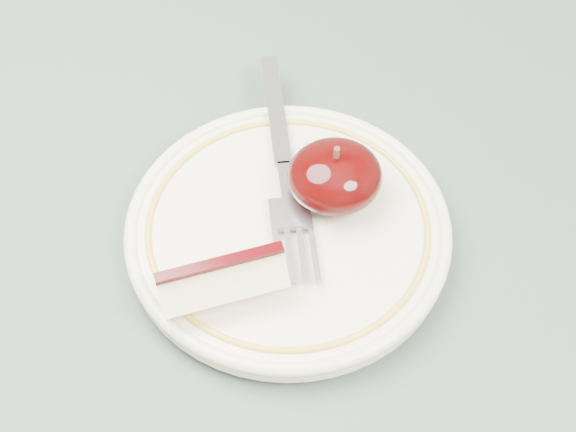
{
  "coord_description": "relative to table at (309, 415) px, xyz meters",
  "views": [
    {
      "loc": [
        -0.04,
        -0.22,
        1.2
      ],
      "look_at": [
        -0.0,
        0.09,
        0.78
      ],
      "focal_mm": 50.0,
      "sensor_mm": 36.0,
      "label": 1
    }
  ],
  "objects": [
    {
      "name": "apple_half",
      "position": [
        0.03,
        0.11,
        0.12
      ],
      "size": [
        0.06,
        0.06,
        0.05
      ],
      "color": "black",
      "rests_on": "plate"
    },
    {
      "name": "table",
      "position": [
        0.0,
        0.0,
        0.0
      ],
      "size": [
        0.9,
        0.9,
        0.75
      ],
      "color": "brown",
      "rests_on": "ground"
    },
    {
      "name": "fork",
      "position": [
        -0.0,
        0.14,
        0.11
      ],
      "size": [
        0.03,
        0.2,
        0.0
      ],
      "rotation": [
        0.0,
        0.0,
        1.56
      ],
      "color": "gray",
      "rests_on": "plate"
    },
    {
      "name": "plate",
      "position": [
        -0.0,
        0.09,
        0.1
      ],
      "size": [
        0.22,
        0.22,
        0.02
      ],
      "color": "#F2E7CB",
      "rests_on": "table"
    },
    {
      "name": "apple_wedge",
      "position": [
        -0.05,
        0.04,
        0.12
      ],
      "size": [
        0.08,
        0.05,
        0.04
      ],
      "rotation": [
        0.0,
        0.0,
        0.18
      ],
      "color": "#FFF4BB",
      "rests_on": "plate"
    }
  ]
}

